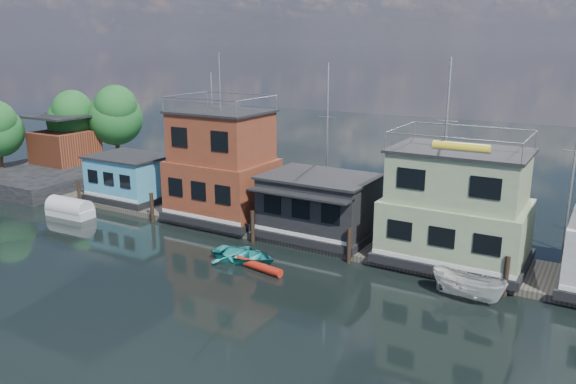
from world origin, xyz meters
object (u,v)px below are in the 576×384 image
Objects in this scene: houseboat_blue at (130,177)px; houseboat_green at (456,208)px; houseboat_dark at (319,205)px; motorboat at (468,286)px; red_kayak at (258,266)px; dinghy_teal at (244,255)px; tarp_runabout at (70,209)px; houseboat_red at (222,167)px.

houseboat_blue is 0.76× the size of houseboat_green.
motorboat is at bearing -21.51° from houseboat_dark.
houseboat_dark is 2.16× the size of red_kayak.
tarp_runabout is at bearing 84.79° from dinghy_teal.
motorboat is (28.44, -4.33, -1.43)m from houseboat_blue.
red_kayak is at bearing -145.52° from houseboat_green.
red_kayak is at bearing -21.18° from houseboat_blue.
houseboat_green is (17.00, 0.00, -0.55)m from houseboat_red.
houseboat_red is 2.85× the size of dinghy_teal.
houseboat_green is 2.09× the size of motorboat.
houseboat_green is at bearing 0.00° from houseboat_blue.
houseboat_green reaches higher than houseboat_dark.
houseboat_green is at bearing 35.74° from motorboat.
red_kayak is (1.45, -0.65, -0.18)m from dinghy_teal.
houseboat_blue is at bearing 66.81° from dinghy_teal.
tarp_runabout reaches higher than red_kayak.
dinghy_teal is 1.04× the size of motorboat.
houseboat_green is 12.88m from dinghy_teal.
red_kayak is at bearing -41.41° from houseboat_red.
motorboat is at bearing -65.83° from houseboat_green.
red_kayak is at bearing -116.45° from dinghy_teal.
houseboat_dark reaches higher than red_kayak.
tarp_runabout is (-27.89, -5.05, -2.97)m from houseboat_green.
houseboat_red reaches higher than motorboat.
houseboat_blue is at bearing 72.12° from tarp_runabout.
houseboat_green is 12.05m from red_kayak.
dinghy_teal is (-2.01, -5.89, -1.99)m from houseboat_dark.
dinghy_teal is at bearing 108.52° from motorboat.
houseboat_blue is at bearing -180.00° from houseboat_red.
motorboat is at bearing 20.22° from red_kayak.
houseboat_dark reaches higher than houseboat_blue.
houseboat_dark is at bearing -179.88° from houseboat_green.
dinghy_teal is (15.49, -5.91, -1.77)m from houseboat_blue.
houseboat_dark is at bearing 80.06° from motorboat.
motorboat reaches higher than dinghy_teal.
houseboat_dark is 1.84× the size of motorboat.
houseboat_red is 10.65m from red_kayak.
houseboat_dark is at bearing -21.13° from dinghy_teal.
houseboat_green is 2.14× the size of tarp_runabout.
houseboat_red is 17.01m from houseboat_green.
houseboat_green is (26.50, 0.00, 1.34)m from houseboat_blue.
houseboat_green is 28.50m from tarp_runabout.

